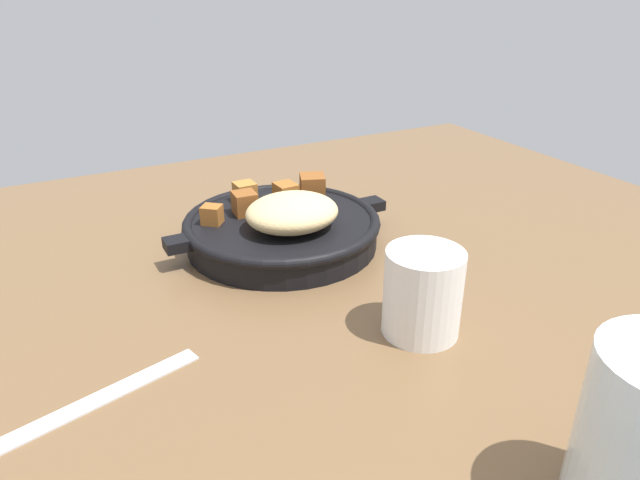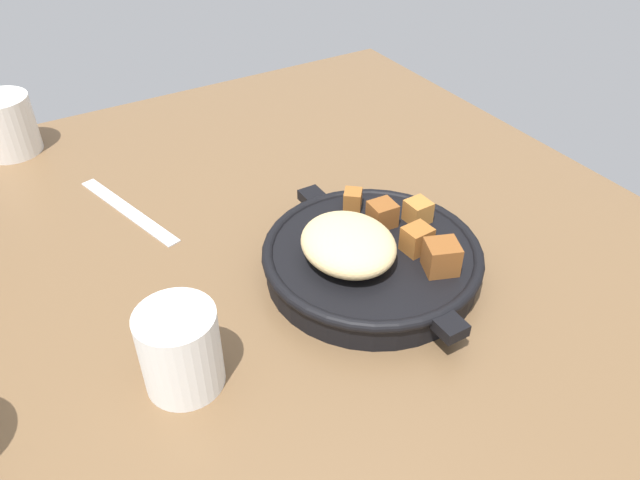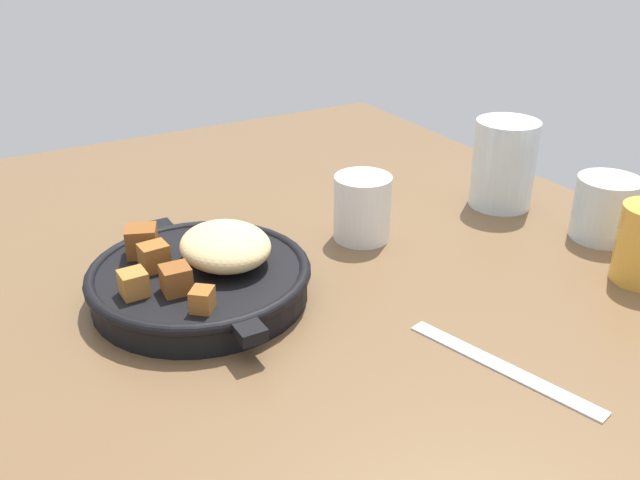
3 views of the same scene
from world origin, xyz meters
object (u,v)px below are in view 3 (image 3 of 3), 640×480
water_glass_short (605,208)px  cast_iron_skillet (202,275)px  white_creamer_pitcher (362,208)px  water_glass_tall (504,164)px  butter_knife (502,366)px

water_glass_short → cast_iron_skillet: bearing=-103.0°
white_creamer_pitcher → water_glass_tall: 20.99cm
butter_knife → water_glass_tall: (-26.57, 24.26, 5.44)cm
cast_iron_skillet → water_glass_short: size_ratio=3.59×
cast_iron_skillet → white_creamer_pitcher: white_creamer_pitcher is taller
cast_iron_skillet → butter_knife: cast_iron_skillet is taller
water_glass_tall → water_glass_short: water_glass_tall is taller
water_glass_tall → white_creamer_pitcher: bearing=-91.9°
butter_knife → water_glass_short: (-13.36, 27.91, 3.50)cm
butter_knife → white_creamer_pitcher: white_creamer_pitcher is taller
cast_iron_skillet → white_creamer_pitcher: size_ratio=3.45×
butter_knife → white_creamer_pitcher: (-27.27, 3.35, 3.65)cm
white_creamer_pitcher → water_glass_tall: water_glass_tall is taller
cast_iron_skillet → water_glass_tall: size_ratio=2.35×
water_glass_short → butter_knife: bearing=-64.4°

